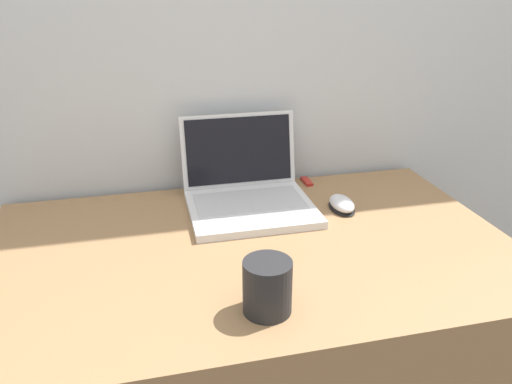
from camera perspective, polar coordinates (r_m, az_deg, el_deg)
name	(u,v)px	position (r m, az deg, el deg)	size (l,w,h in m)	color
desk	(251,367)	(1.33, -0.53, -19.37)	(1.18, 0.72, 0.70)	#936D47
laptop	(247,190)	(1.29, -1.01, 0.26)	(0.31, 0.31, 0.21)	silver
drink_cup	(267,286)	(0.89, 1.31, -10.67)	(0.09, 0.09, 0.10)	#232326
computer_mouse	(342,204)	(1.30, 9.77, -1.37)	(0.06, 0.10, 0.03)	black
usb_stick	(307,181)	(1.45, 5.81, 1.21)	(0.02, 0.06, 0.01)	#B2261E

